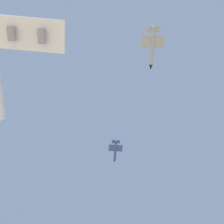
# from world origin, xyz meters

# --- Properties ---
(chase_jet_right_wing) EXTENTS (15.32, 8.79, 4.00)m
(chase_jet_right_wing) POSITION_xyz_m (-17.84, 48.59, 92.46)
(chase_jet_right_wing) COLOR #999EA3
(chase_jet_trailing) EXTENTS (15.32, 8.64, 4.00)m
(chase_jet_trailing) POSITION_xyz_m (48.32, 45.49, 128.49)
(chase_jet_trailing) COLOR #38478C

